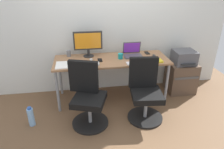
% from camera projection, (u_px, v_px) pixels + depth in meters
% --- Properties ---
extents(ground_plane, '(5.28, 5.28, 0.00)m').
position_uv_depth(ground_plane, '(112.00, 97.00, 3.76)').
color(ground_plane, brown).
extents(back_wall, '(4.40, 0.04, 2.60)m').
position_uv_depth(back_wall, '(108.00, 21.00, 3.57)').
color(back_wall, silver).
rests_on(back_wall, ground).
extents(desk, '(1.89, 0.67, 0.75)m').
position_uv_depth(desk, '(112.00, 63.00, 3.47)').
color(desk, '#996B47').
rests_on(desk, ground).
extents(office_chair_left, '(0.55, 0.55, 0.94)m').
position_uv_depth(office_chair_left, '(88.00, 97.00, 2.97)').
color(office_chair_left, black).
rests_on(office_chair_left, ground).
extents(office_chair_right, '(0.54, 0.54, 0.94)m').
position_uv_depth(office_chair_right, '(145.00, 92.00, 3.09)').
color(office_chair_right, black).
rests_on(office_chair_right, ground).
extents(side_cabinet, '(0.50, 0.43, 0.56)m').
position_uv_depth(side_cabinet, '(181.00, 77.00, 3.87)').
color(side_cabinet, brown).
rests_on(side_cabinet, ground).
extents(printer, '(0.38, 0.40, 0.24)m').
position_uv_depth(printer, '(184.00, 57.00, 3.69)').
color(printer, '#515156').
rests_on(printer, side_cabinet).
extents(water_bottle_on_floor, '(0.09, 0.09, 0.31)m').
position_uv_depth(water_bottle_on_floor, '(31.00, 117.00, 3.01)').
color(water_bottle_on_floor, '#8CBFF2').
rests_on(water_bottle_on_floor, ground).
extents(desktop_monitor, '(0.48, 0.18, 0.43)m').
position_uv_depth(desktop_monitor, '(88.00, 42.00, 3.45)').
color(desktop_monitor, '#262626').
rests_on(desktop_monitor, desk).
extents(open_laptop, '(0.31, 0.26, 0.23)m').
position_uv_depth(open_laptop, '(133.00, 53.00, 3.56)').
color(open_laptop, '#4C4C51').
rests_on(open_laptop, desk).
extents(keyboard_by_monitor, '(0.34, 0.12, 0.02)m').
position_uv_depth(keyboard_by_monitor, '(89.00, 64.00, 3.22)').
color(keyboard_by_monitor, '#B7B7B7').
rests_on(keyboard_by_monitor, desk).
extents(keyboard_by_laptop, '(0.34, 0.12, 0.02)m').
position_uv_depth(keyboard_by_laptop, '(137.00, 63.00, 3.26)').
color(keyboard_by_laptop, silver).
rests_on(keyboard_by_laptop, desk).
extents(mouse_by_monitor, '(0.06, 0.10, 0.03)m').
position_uv_depth(mouse_by_monitor, '(154.00, 56.00, 3.55)').
color(mouse_by_monitor, '#2D2D2D').
rests_on(mouse_by_monitor, desk).
extents(mouse_by_laptop, '(0.06, 0.10, 0.03)m').
position_uv_depth(mouse_by_laptop, '(91.00, 59.00, 3.39)').
color(mouse_by_laptop, '#B7B7B7').
rests_on(mouse_by_laptop, desk).
extents(coffee_mug, '(0.08, 0.08, 0.09)m').
position_uv_depth(coffee_mug, '(120.00, 56.00, 3.44)').
color(coffee_mug, teal).
rests_on(coffee_mug, desk).
extents(pen_cup, '(0.07, 0.07, 0.10)m').
position_uv_depth(pen_cup, '(69.00, 53.00, 3.54)').
color(pen_cup, slate).
rests_on(pen_cup, desk).
extents(phone_near_laptop, '(0.07, 0.14, 0.01)m').
position_uv_depth(phone_near_laptop, '(100.00, 60.00, 3.38)').
color(phone_near_laptop, black).
rests_on(phone_near_laptop, desk).
extents(phone_near_monitor, '(0.07, 0.14, 0.01)m').
position_uv_depth(phone_near_monitor, '(147.00, 53.00, 3.70)').
color(phone_near_monitor, black).
rests_on(phone_near_monitor, desk).
extents(notebook, '(0.21, 0.15, 0.03)m').
position_uv_depth(notebook, '(156.00, 61.00, 3.34)').
color(notebook, yellow).
rests_on(notebook, desk).
extents(paper_pile, '(0.21, 0.30, 0.01)m').
position_uv_depth(paper_pile, '(63.00, 65.00, 3.20)').
color(paper_pile, white).
rests_on(paper_pile, desk).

